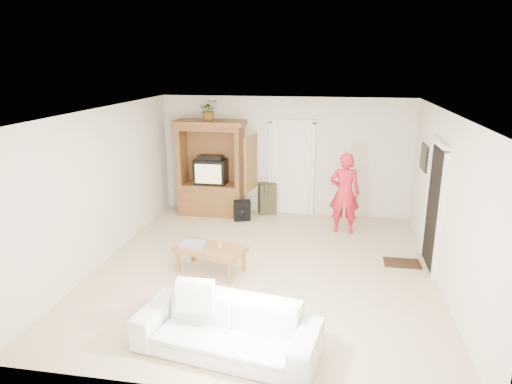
% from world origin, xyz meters
% --- Properties ---
extents(floor, '(6.00, 6.00, 0.00)m').
position_xyz_m(floor, '(0.00, 0.00, 0.00)').
color(floor, tan).
rests_on(floor, ground).
extents(ceiling, '(6.00, 6.00, 0.00)m').
position_xyz_m(ceiling, '(0.00, 0.00, 2.60)').
color(ceiling, white).
rests_on(ceiling, floor).
extents(wall_back, '(5.50, 0.00, 5.50)m').
position_xyz_m(wall_back, '(0.00, 3.00, 1.30)').
color(wall_back, silver).
rests_on(wall_back, floor).
extents(wall_front, '(5.50, 0.00, 5.50)m').
position_xyz_m(wall_front, '(0.00, -3.00, 1.30)').
color(wall_front, silver).
rests_on(wall_front, floor).
extents(wall_left, '(0.00, 6.00, 6.00)m').
position_xyz_m(wall_left, '(-2.75, 0.00, 1.30)').
color(wall_left, silver).
rests_on(wall_left, floor).
extents(wall_right, '(0.00, 6.00, 6.00)m').
position_xyz_m(wall_right, '(2.75, 0.00, 1.30)').
color(wall_right, silver).
rests_on(wall_right, floor).
extents(armoire, '(1.82, 1.14, 2.10)m').
position_xyz_m(armoire, '(-1.58, 2.66, 0.91)').
color(armoire, brown).
rests_on(armoire, floor).
extents(door_back, '(0.85, 0.05, 2.04)m').
position_xyz_m(door_back, '(0.15, 2.97, 1.02)').
color(door_back, white).
rests_on(door_back, floor).
extents(doorway_right, '(0.05, 0.90, 2.04)m').
position_xyz_m(doorway_right, '(2.73, 0.60, 1.02)').
color(doorway_right, black).
rests_on(doorway_right, floor).
extents(framed_picture, '(0.03, 0.60, 0.48)m').
position_xyz_m(framed_picture, '(2.73, 1.90, 1.60)').
color(framed_picture, black).
rests_on(framed_picture, wall_right).
extents(doormat, '(0.60, 0.40, 0.02)m').
position_xyz_m(doormat, '(2.30, 0.60, 0.01)').
color(doormat, '#382316').
rests_on(doormat, floor).
extents(plant, '(0.49, 0.46, 0.45)m').
position_xyz_m(plant, '(-1.60, 2.63, 2.32)').
color(plant, '#4C7238').
rests_on(plant, armoire).
extents(man, '(0.62, 0.42, 1.63)m').
position_xyz_m(man, '(1.31, 1.95, 0.82)').
color(man, red).
rests_on(man, floor).
extents(sofa, '(2.27, 1.19, 0.63)m').
position_xyz_m(sofa, '(-0.08, -2.30, 0.31)').
color(sofa, white).
rests_on(sofa, floor).
extents(coffee_table, '(1.24, 0.88, 0.42)m').
position_xyz_m(coffee_table, '(-0.85, -0.24, 0.36)').
color(coffee_table, olive).
rests_on(coffee_table, floor).
extents(towel, '(0.39, 0.29, 0.08)m').
position_xyz_m(towel, '(-1.13, -0.24, 0.46)').
color(towel, '#DC499F').
rests_on(towel, coffee_table).
extents(candle, '(0.08, 0.08, 0.10)m').
position_xyz_m(candle, '(-0.70, -0.18, 0.47)').
color(candle, tan).
rests_on(candle, coffee_table).
extents(backpack_black, '(0.40, 0.31, 0.43)m').
position_xyz_m(backpack_black, '(-0.83, 2.27, 0.22)').
color(backpack_black, black).
rests_on(backpack_black, floor).
extents(backpack_olive, '(0.44, 0.39, 0.71)m').
position_xyz_m(backpack_olive, '(-0.36, 2.85, 0.35)').
color(backpack_olive, '#47442B').
rests_on(backpack_olive, floor).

